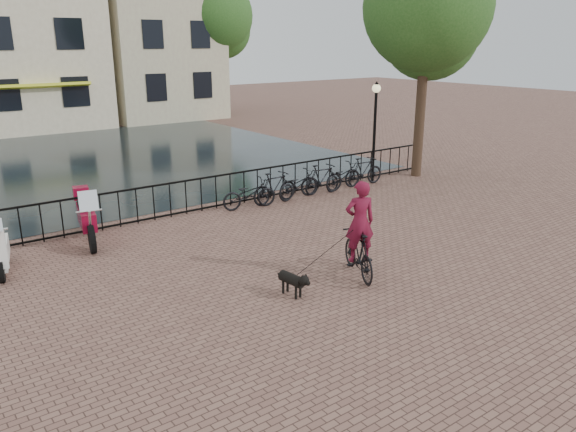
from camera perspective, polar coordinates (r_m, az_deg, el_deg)
ground at (r=10.68m, az=9.78°, el=-10.07°), size 100.00×100.00×0.00m
canal_water at (r=25.21m, az=-19.82°, el=5.24°), size 20.00×20.00×0.00m
railing at (r=16.62m, az=-10.32°, el=1.87°), size 20.00×0.05×1.02m
canal_house_mid at (r=37.20m, az=-26.19°, el=17.33°), size 8.00×9.50×11.80m
canal_house_right at (r=39.62m, az=-14.33°, el=19.50°), size 7.00×9.00×13.30m
tree_near_right at (r=21.25m, az=13.99°, el=19.90°), size 4.48×4.48×8.24m
tree_far_right at (r=38.47m, az=-7.36°, el=19.50°), size 4.76×4.76×8.76m
lamp_post at (r=20.11m, az=8.85°, el=10.08°), size 0.30×0.30×3.45m
cyclist at (r=12.02m, az=7.25°, el=-1.89°), size 1.19×1.86×2.47m
dog at (r=11.25m, az=0.38°, el=-6.76°), size 0.36×0.84×0.55m
motorcycle at (r=14.87m, az=-19.85°, el=0.43°), size 0.96×2.30×1.60m
parked_bike_0 at (r=16.97m, az=-3.97°, el=2.25°), size 1.79×0.84×0.90m
parked_bike_1 at (r=17.47m, az=-1.35°, el=2.90°), size 1.69×0.57×1.00m
parked_bike_2 at (r=18.03m, az=1.12°, el=3.20°), size 1.77×0.77×0.90m
parked_bike_3 at (r=18.60m, az=3.45°, el=3.77°), size 1.69×0.59×1.00m
parked_bike_4 at (r=19.22m, az=5.63°, el=4.02°), size 1.78×0.82×0.90m
parked_bike_5 at (r=19.84m, az=7.68°, el=4.52°), size 1.68×0.55×1.00m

